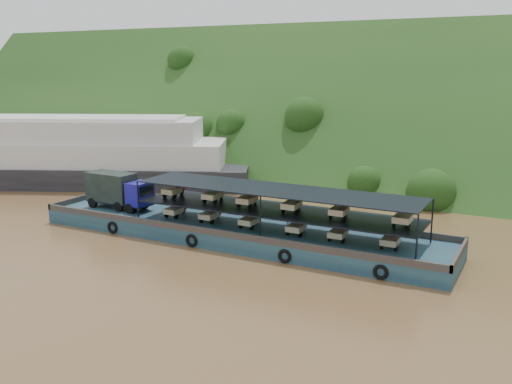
% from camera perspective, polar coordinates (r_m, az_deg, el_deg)
% --- Properties ---
extents(ground, '(160.00, 160.00, 0.00)m').
position_cam_1_polar(ground, '(46.71, 0.47, -4.79)').
color(ground, brown).
rests_on(ground, ground).
extents(hillside, '(140.00, 39.60, 39.60)m').
position_cam_1_polar(hillside, '(79.59, 12.41, 2.15)').
color(hillside, '#183714').
rests_on(hillside, ground).
extents(cargo_barge, '(35.00, 7.18, 4.54)m').
position_cam_1_polar(cargo_barge, '(46.98, -2.89, -3.30)').
color(cargo_barge, '#142E46').
rests_on(cargo_barge, ground).
extents(passenger_ferry, '(40.28, 25.66, 8.05)m').
position_cam_1_polar(passenger_ferry, '(71.50, -16.87, 3.60)').
color(passenger_ferry, black).
rests_on(passenger_ferry, ground).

